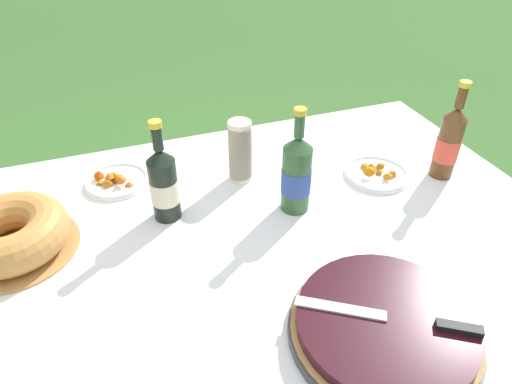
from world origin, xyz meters
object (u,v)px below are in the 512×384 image
bundt_cake (10,234)px  snack_plate_near (376,174)px  cider_bottle_amber (449,142)px  juice_bottle_red (164,184)px  berry_tart (384,327)px  cup_stack (240,151)px  cider_bottle_green (296,174)px  serving_knife (402,318)px  snack_plate_left (116,180)px

bundt_cake → snack_plate_near: 1.07m
bundt_cake → cider_bottle_amber: bearing=-3.8°
cider_bottle_amber → juice_bottle_red: size_ratio=1.06×
cider_bottle_amber → bundt_cake: bearing=176.2°
berry_tart → juice_bottle_red: juice_bottle_red is taller
cider_bottle_amber → snack_plate_near: bearing=163.0°
cup_stack → cider_bottle_green: bearing=-62.7°
bundt_cake → serving_knife: bearing=-36.3°
cup_stack → juice_bottle_red: bearing=-156.8°
cup_stack → cider_bottle_amber: (0.61, -0.20, 0.02)m
juice_bottle_red → bundt_cake: bearing=-179.3°
berry_tart → juice_bottle_red: bearing=122.2°
bundt_cake → cider_bottle_amber: size_ratio=1.02×
bundt_cake → cup_stack: size_ratio=1.59×
cider_bottle_amber → snack_plate_left: cider_bottle_amber is taller
cider_bottle_amber → juice_bottle_red: cider_bottle_amber is taller
cider_bottle_amber → cup_stack: bearing=162.1°
berry_tart → serving_knife: size_ratio=1.23×
berry_tart → cider_bottle_amber: cider_bottle_amber is taller
cider_bottle_green → cider_bottle_amber: bearing=-0.2°
serving_knife → snack_plate_near: size_ratio=1.61×
berry_tart → snack_plate_left: (-0.47, 0.77, -0.02)m
serving_knife → bundt_cake: size_ratio=1.02×
juice_bottle_red → snack_plate_left: 0.26m
cider_bottle_green → snack_plate_near: cider_bottle_green is taller
serving_knife → juice_bottle_red: 0.69m
berry_tart → bundt_cake: bundt_cake is taller
cup_stack → serving_knife: bearing=-79.8°
berry_tart → bundt_cake: bearing=143.6°
serving_knife → cup_stack: size_ratio=1.62×
cup_stack → snack_plate_near: cup_stack is taller
cider_bottle_amber → snack_plate_left: (-0.99, 0.30, -0.11)m
bundt_cake → juice_bottle_red: 0.40m
snack_plate_left → snack_plate_near: bearing=-17.0°
serving_knife → bundt_cake: bundt_cake is taller
cider_bottle_green → berry_tart: bearing=-90.3°
berry_tart → serving_knife: bearing=-32.8°
cup_stack → snack_plate_left: cup_stack is taller
cup_stack → cider_bottle_amber: cider_bottle_amber is taller
cider_bottle_green → snack_plate_left: size_ratio=1.61×
berry_tart → cider_bottle_green: cider_bottle_green is taller
cup_stack → snack_plate_near: (0.41, -0.14, -0.09)m
cider_bottle_green → snack_plate_near: bearing=10.8°
snack_plate_near → snack_plate_left: snack_plate_near is taller
serving_knife → snack_plate_near: (0.29, 0.55, -0.05)m
cider_bottle_amber → serving_knife: bearing=-135.2°
cider_bottle_green → snack_plate_left: 0.57m
berry_tart → cider_bottle_green: size_ratio=1.29×
cider_bottle_amber → juice_bottle_red: bearing=174.1°
juice_bottle_red → snack_plate_near: (0.66, -0.03, -0.10)m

